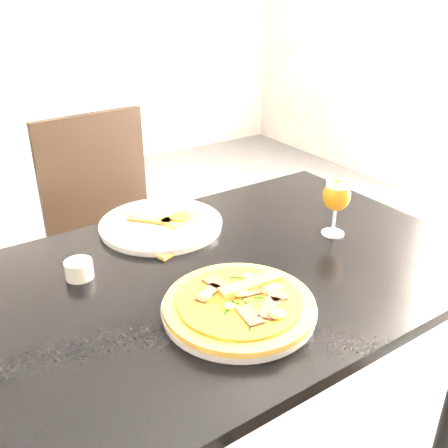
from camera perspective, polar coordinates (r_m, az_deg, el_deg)
dining_table at (r=1.25m, az=0.86°, el=-8.33°), size 1.21×0.82×0.75m
chair_far at (r=1.91m, az=-12.44°, el=-1.01°), size 0.47×0.47×0.94m
plate_main at (r=1.04m, az=1.69°, el=-9.65°), size 0.41×0.41×0.02m
pizza at (r=1.03m, az=1.82°, el=-8.97°), size 0.31×0.31×0.03m
plate_second at (r=1.39m, az=-7.19°, el=-0.06°), size 0.42×0.42×0.02m
crust_scraps at (r=1.39m, az=-6.20°, el=0.59°), size 0.19×0.14×0.01m
loose_crust at (r=1.27m, az=-5.53°, el=-2.97°), size 0.11×0.06×0.01m
sauce_cup at (r=1.20m, az=-16.25°, el=-4.92°), size 0.06×0.06×0.04m
beer_glass at (r=1.34m, az=12.74°, el=3.15°), size 0.07×0.07×0.16m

